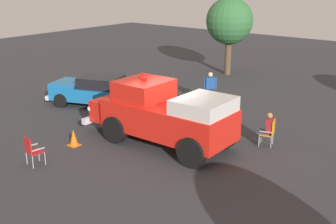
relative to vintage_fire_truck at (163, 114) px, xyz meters
name	(u,v)px	position (x,y,z in m)	size (l,w,h in m)	color
ground_plane	(169,143)	(-0.11, -0.22, -1.20)	(60.00, 60.00, 0.00)	#333335
vintage_fire_truck	(163,114)	(0.00, 0.00, 0.00)	(5.98, 2.37, 2.59)	black
classic_hot_rod	(95,90)	(5.73, -1.85, -0.45)	(4.73, 3.25, 1.46)	black
lawn_chair_near_truck	(270,131)	(-3.22, -2.30, -0.61)	(0.62, 0.62, 1.02)	#B7BABF
lawn_chair_by_car	(31,149)	(2.21, 4.19, -0.61)	(0.57, 0.56, 1.02)	#B7BABF
spectator_seated	(266,128)	(-3.10, -2.26, -0.50)	(0.62, 0.51, 1.29)	#383842
spectator_standing	(210,87)	(1.26, -5.13, -0.23)	(0.53, 0.52, 1.68)	#2D334C
oak_tree_right	(229,21)	(4.14, -11.62, 2.13)	(2.89, 2.89, 4.80)	brown
traffic_cone	(74,138)	(2.50, 2.20, -0.89)	(0.40, 0.40, 0.64)	orange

